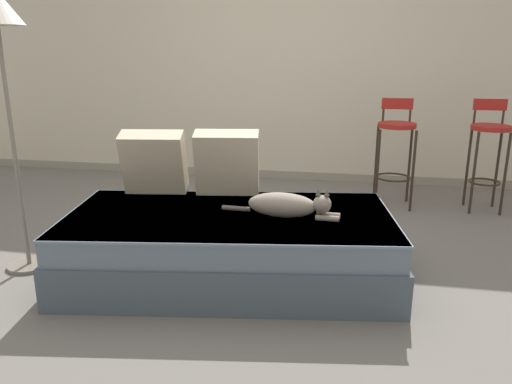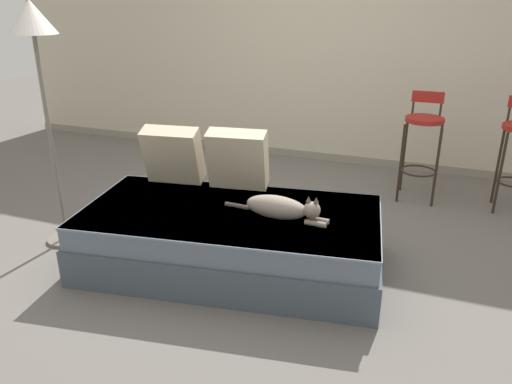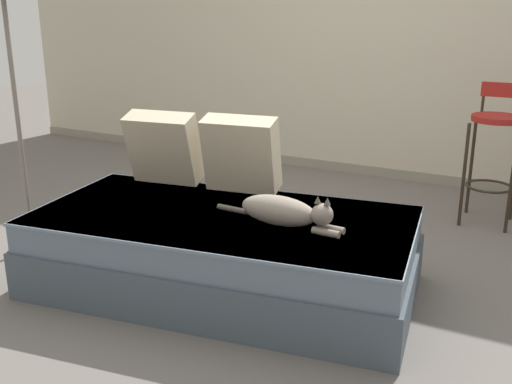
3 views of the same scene
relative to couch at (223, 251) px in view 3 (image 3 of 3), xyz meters
The scene contains 9 objects.
ground_plane 0.46m from the couch, 90.00° to the left, with size 16.00×16.00×0.00m, color #66605B.
wall_back_panel 2.86m from the couch, 90.00° to the left, with size 8.00×0.10×2.60m, color beige.
wall_baseboard_trim 2.60m from the couch, 90.00° to the left, with size 8.00×0.02×0.09m, color gray.
couch is the anchor object (origin of this frame).
throw_pillow_corner 0.83m from the couch, 151.50° to the left, with size 0.46×0.33×0.46m.
throw_pillow_middle 0.61m from the couch, 105.21° to the left, with size 0.47×0.31×0.46m.
cat 0.46m from the couch, ahead, with size 0.74×0.19×0.19m.
bar_stool_near_window 2.15m from the couch, 57.78° to the left, with size 0.34×0.34×0.99m.
floor_lamp 1.88m from the couch, behind, with size 0.32×0.32×1.77m.
Camera 3 is at (1.57, -2.98, 1.50)m, focal length 42.00 mm.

